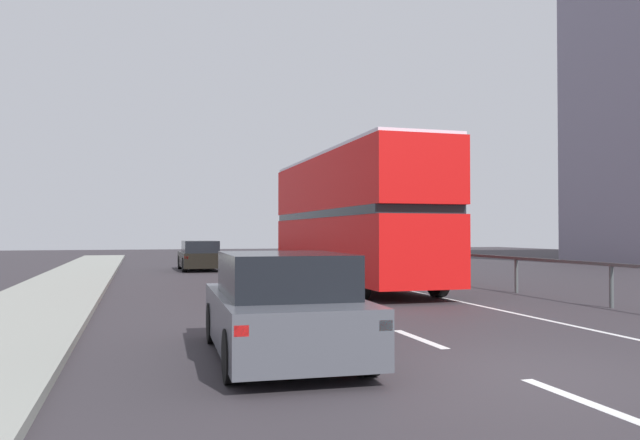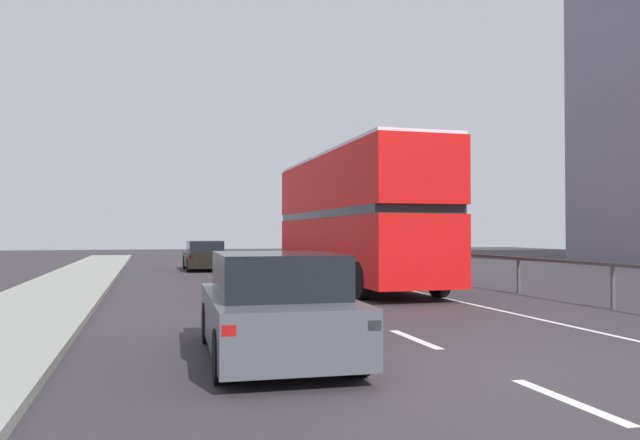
% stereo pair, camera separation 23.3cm
% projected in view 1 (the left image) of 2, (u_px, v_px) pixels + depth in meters
% --- Properties ---
extents(ground_plane, '(75.33, 120.00, 0.10)m').
position_uv_depth(ground_plane, '(507.00, 376.00, 7.87)').
color(ground_plane, '#322D32').
extents(lane_paint_markings, '(3.55, 46.00, 0.01)m').
position_uv_depth(lane_paint_markings, '(390.00, 298.00, 16.87)').
color(lane_paint_markings, silver).
rests_on(lane_paint_markings, ground).
extents(bridge_side_railing, '(0.10, 42.00, 1.05)m').
position_uv_depth(bridge_side_railing, '(516.00, 263.00, 18.24)').
color(bridge_side_railing, '#474C4D').
rests_on(bridge_side_railing, ground).
extents(double_decker_bus_red, '(2.55, 11.16, 4.31)m').
position_uv_depth(double_decker_bus_red, '(351.00, 216.00, 20.58)').
color(double_decker_bus_red, red).
rests_on(double_decker_bus_red, ground).
extents(hatchback_car_near, '(1.99, 4.22, 1.48)m').
position_uv_depth(hatchback_car_near, '(282.00, 308.00, 8.77)').
color(hatchback_car_near, '#484A52').
rests_on(hatchback_car_near, ground).
extents(sedan_car_ahead, '(1.81, 4.09, 1.37)m').
position_uv_depth(sedan_car_ahead, '(200.00, 256.00, 29.09)').
color(sedan_car_ahead, black).
rests_on(sedan_car_ahead, ground).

